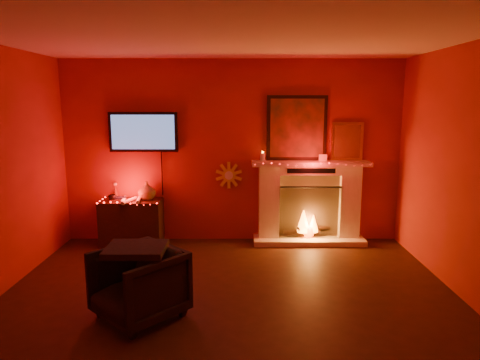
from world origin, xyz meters
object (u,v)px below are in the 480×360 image
object	(u,v)px
sunburst_clock	(229,175)
fireplace	(309,195)
tv	(143,132)
armchair	(139,284)
console_table	(133,219)

from	to	relation	value
sunburst_clock	fireplace	bearing A→B (deg)	-4.37
tv	armchair	world-z (taller)	tv
console_table	armchair	bearing A→B (deg)	-74.67
sunburst_clock	armchair	xyz separation A→B (m)	(-0.82, -2.42, -0.66)
fireplace	armchair	xyz separation A→B (m)	(-2.01, -2.33, -0.38)
tv	sunburst_clock	distance (m)	1.41
tv	sunburst_clock	size ratio (longest dim) A/B	3.10
sunburst_clock	armchair	size ratio (longest dim) A/B	0.53
fireplace	tv	distance (m)	2.61
sunburst_clock	console_table	bearing A→B (deg)	-171.26
tv	armchair	distance (m)	2.76
sunburst_clock	console_table	size ratio (longest dim) A/B	0.43
sunburst_clock	armchair	distance (m)	2.63
fireplace	tv	xyz separation A→B (m)	(-2.44, 0.06, 0.92)
tv	console_table	world-z (taller)	tv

